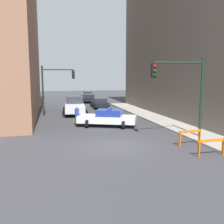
# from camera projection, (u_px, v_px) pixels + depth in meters

# --- Properties ---
(ground_plane) EXTENTS (120.00, 120.00, 0.00)m
(ground_plane) POSITION_uv_depth(u_px,v_px,m) (117.00, 146.00, 14.77)
(ground_plane) COLOR #38383D
(sidewalk_right) EXTENTS (2.40, 44.00, 0.12)m
(sidewalk_right) POSITION_uv_depth(u_px,v_px,m) (208.00, 138.00, 16.27)
(sidewalk_right) COLOR #9E998E
(sidewalk_right) RESTS_ON ground_plane
(traffic_light_near) EXTENTS (3.64, 0.35, 5.20)m
(traffic_light_near) POSITION_uv_depth(u_px,v_px,m) (186.00, 85.00, 15.93)
(traffic_light_near) COLOR black
(traffic_light_near) RESTS_ON sidewalk_right
(traffic_light_far) EXTENTS (3.44, 0.35, 5.20)m
(traffic_light_far) POSITION_uv_depth(u_px,v_px,m) (53.00, 83.00, 26.19)
(traffic_light_far) COLOR black
(traffic_light_far) RESTS_ON ground_plane
(police_car) EXTENTS (5.05, 3.57, 1.52)m
(police_car) POSITION_uv_depth(u_px,v_px,m) (108.00, 118.00, 20.46)
(police_car) COLOR white
(police_car) RESTS_ON ground_plane
(white_truck) EXTENTS (2.92, 5.54, 1.90)m
(white_truck) POSITION_uv_depth(u_px,v_px,m) (75.00, 106.00, 27.30)
(white_truck) COLOR silver
(white_truck) RESTS_ON ground_plane
(parked_car_near) EXTENTS (2.37, 4.36, 1.31)m
(parked_car_near) POSITION_uv_depth(u_px,v_px,m) (100.00, 103.00, 32.56)
(parked_car_near) COLOR black
(parked_car_near) RESTS_ON ground_plane
(parked_car_mid) EXTENTS (2.32, 4.33, 1.31)m
(parked_car_mid) POSITION_uv_depth(u_px,v_px,m) (89.00, 98.00, 39.84)
(parked_car_mid) COLOR black
(parked_car_mid) RESTS_ON ground_plane
(parked_car_far) EXTENTS (2.34, 4.34, 1.31)m
(parked_car_far) POSITION_uv_depth(u_px,v_px,m) (87.00, 95.00, 47.63)
(parked_car_far) COLOR silver
(parked_car_far) RESTS_ON ground_plane
(pedestrian_crossing) EXTENTS (0.42, 0.42, 1.66)m
(pedestrian_crossing) POSITION_uv_depth(u_px,v_px,m) (77.00, 116.00, 20.57)
(pedestrian_crossing) COLOR #382D23
(pedestrian_crossing) RESTS_ON ground_plane
(barrier_front) EXTENTS (1.60, 0.17, 0.90)m
(barrier_front) POSITION_uv_depth(u_px,v_px,m) (211.00, 145.00, 12.70)
(barrier_front) COLOR orange
(barrier_front) RESTS_ON ground_plane
(barrier_mid) EXTENTS (1.59, 0.34, 0.90)m
(barrier_mid) POSITION_uv_depth(u_px,v_px,m) (190.00, 135.00, 14.82)
(barrier_mid) COLOR orange
(barrier_mid) RESTS_ON ground_plane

